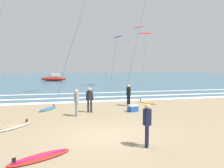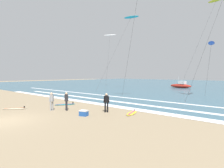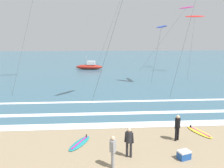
{
  "view_description": "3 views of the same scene",
  "coord_description": "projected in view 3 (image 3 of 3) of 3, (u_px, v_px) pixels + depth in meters",
  "views": [
    {
      "loc": [
        -1.87,
        -9.21,
        2.94
      ],
      "look_at": [
        2.47,
        9.22,
        1.46
      ],
      "focal_mm": 35.89,
      "sensor_mm": 36.0,
      "label": 1
    },
    {
      "loc": [
        13.75,
        -4.55,
        3.18
      ],
      "look_at": [
        0.75,
        10.1,
        2.14
      ],
      "focal_mm": 30.01,
      "sensor_mm": 36.0,
      "label": 2
    },
    {
      "loc": [
        -1.63,
        -5.86,
        6.12
      ],
      "look_at": [
        -0.39,
        12.19,
        2.4
      ],
      "focal_mm": 36.66,
      "sensor_mm": 36.0,
      "label": 3
    }
  ],
  "objects": [
    {
      "name": "kite_magenta_distant_high",
      "position": [
        186.0,
        8.0,
        41.81
      ],
      "size": [
        9.98,
        3.22,
        11.65
      ],
      "color": "#CC2384",
      "rests_on": "ground"
    },
    {
      "name": "surfboard_near_water",
      "position": [
        80.0,
        143.0,
        13.34
      ],
      "size": [
        1.48,
        2.15,
        0.25
      ],
      "color": "teal",
      "rests_on": "ground"
    },
    {
      "name": "kite_blue_high_left",
      "position": [
        161.0,
        27.0,
        29.35
      ],
      "size": [
        1.46,
        3.27,
        7.64
      ],
      "color": "blue",
      "rests_on": "ground"
    },
    {
      "name": "wave_foam_shoreline",
      "position": [
        109.0,
        125.0,
        16.11
      ],
      "size": [
        42.02,
        1.1,
        0.01
      ],
      "primitive_type": "cube",
      "color": "white",
      "rests_on": "ocean_surface"
    },
    {
      "name": "surfboard_foreground_flat",
      "position": [
        199.0,
        132.0,
        14.9
      ],
      "size": [
        1.27,
        2.18,
        0.25
      ],
      "color": "yellow",
      "rests_on": "ground"
    },
    {
      "name": "surfer_left_near",
      "position": [
        177.0,
        125.0,
        13.62
      ],
      "size": [
        0.47,
        0.36,
        1.6
      ],
      "color": "black",
      "rests_on": "ground"
    },
    {
      "name": "ocean_surface",
      "position": [
        103.0,
        61.0,
        59.75
      ],
      "size": [
        140.0,
        90.0,
        0.01
      ],
      "primitive_type": "cube",
      "color": "#386075",
      "rests_on": "ground"
    },
    {
      "name": "surfer_foreground_main",
      "position": [
        113.0,
        149.0,
        10.77
      ],
      "size": [
        0.32,
        0.51,
        1.6
      ],
      "color": "gray",
      "rests_on": "ground"
    },
    {
      "name": "offshore_boat",
      "position": [
        89.0,
        66.0,
        44.23
      ],
      "size": [
        5.39,
        2.45,
        2.7
      ],
      "color": "maroon",
      "rests_on": "ground"
    },
    {
      "name": "surfer_left_far",
      "position": [
        129.0,
        140.0,
        11.71
      ],
      "size": [
        0.51,
        0.32,
        1.6
      ],
      "color": "#232328",
      "rests_on": "ground"
    },
    {
      "name": "kite_red_far_right",
      "position": [
        195.0,
        17.0,
        37.85
      ],
      "size": [
        5.07,
        7.66,
        9.72
      ],
      "color": "red",
      "rests_on": "ground"
    },
    {
      "name": "cooler_box",
      "position": [
        184.0,
        155.0,
        11.67
      ],
      "size": [
        0.73,
        0.62,
        0.44
      ],
      "color": "#1E4C9E",
      "rests_on": "ground"
    },
    {
      "name": "wave_foam_mid_break",
      "position": [
        125.0,
        113.0,
        18.7
      ],
      "size": [
        41.14,
        0.69,
        0.01
      ],
      "primitive_type": "cube",
      "color": "white",
      "rests_on": "ocean_surface"
    },
    {
      "name": "wave_foam_outer_break",
      "position": [
        109.0,
        102.0,
        22.07
      ],
      "size": [
        57.19,
        0.54,
        0.01
      ],
      "primitive_type": "cube",
      "color": "white",
      "rests_on": "ocean_surface"
    }
  ]
}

